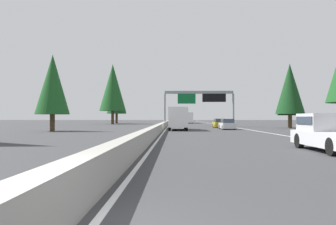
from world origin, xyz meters
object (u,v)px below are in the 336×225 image
at_px(conifer_left_far, 117,96).
at_px(sedan_distant_b, 219,123).
at_px(pickup_mid_right, 328,132).
at_px(minivan_far_right, 185,119).
at_px(conifer_left_mid, 113,88).
at_px(sedan_near_center, 227,125).
at_px(conifer_right_mid, 290,93).
at_px(sedan_mid_left, 186,120).
at_px(conifer_left_near, 53,85).
at_px(sign_gantry_overhead, 200,98).
at_px(conifer_right_near, 290,89).
at_px(box_truck_mid_center, 178,118).
at_px(bus_near_right, 188,117).

bearing_deg(conifer_left_far, sedan_distant_b, -148.42).
relative_size(pickup_mid_right, minivan_far_right, 1.12).
relative_size(conifer_left_mid, conifer_left_far, 1.20).
xyz_separation_m(sedan_near_center, conifer_right_mid, (7.25, -11.25, 4.90)).
xyz_separation_m(sedan_distant_b, sedan_mid_left, (54.43, 3.41, 0.00)).
relative_size(sedan_near_center, conifer_left_near, 0.47).
bearing_deg(sign_gantry_overhead, conifer_right_near, -118.88).
height_order(sedan_distant_b, box_truck_mid_center, box_truck_mid_center).
xyz_separation_m(pickup_mid_right, conifer_left_near, (22.67, 22.38, 4.73)).
bearing_deg(bus_near_right, sedan_distant_b, -175.33).
bearing_deg(sign_gantry_overhead, minivan_far_right, 0.47).
distance_m(conifer_left_mid, conifer_left_far, 11.00).
xyz_separation_m(sedan_near_center, sedan_mid_left, (62.62, 3.40, 0.00)).
distance_m(conifer_left_near, conifer_left_far, 53.66).
bearing_deg(minivan_far_right, sign_gantry_overhead, -179.53).
relative_size(sedan_near_center, sedan_mid_left, 1.00).
bearing_deg(sedan_distant_b, conifer_right_near, -103.36).
height_order(pickup_mid_right, minivan_far_right, pickup_mid_right).
bearing_deg(sedan_mid_left, box_truck_mid_center, 176.92).
bearing_deg(conifer_right_mid, box_truck_mid_center, 118.16).
distance_m(sign_gantry_overhead, sedan_near_center, 14.10).
relative_size(pickup_mid_right, conifer_left_near, 0.60).
bearing_deg(minivan_far_right, sedan_distant_b, -177.19).
xyz_separation_m(sedan_mid_left, conifer_left_near, (-69.14, 18.69, 4.96)).
distance_m(conifer_right_near, conifer_right_mid, 1.78).
bearing_deg(sign_gantry_overhead, pickup_mid_right, -175.85).
height_order(sign_gantry_overhead, conifer_left_far, conifer_left_far).
bearing_deg(pickup_mid_right, sign_gantry_overhead, 4.15).
distance_m(sedan_mid_left, minivan_far_right, 12.90).
relative_size(pickup_mid_right, conifer_left_far, 0.44).
bearing_deg(conifer_left_mid, sign_gantry_overhead, -138.89).
distance_m(sign_gantry_overhead, conifer_left_mid, 30.96).
bearing_deg(conifer_left_mid, box_truck_mid_center, -157.45).
distance_m(box_truck_mid_center, conifer_left_mid, 42.56).
xyz_separation_m(sedan_mid_left, minivan_far_right, (12.90, -0.11, 0.27)).
relative_size(sedan_distant_b, bus_near_right, 0.38).
distance_m(sedan_distant_b, bus_near_right, 42.39).
xyz_separation_m(pickup_mid_right, conifer_left_far, (76.26, 24.18, 6.79)).
bearing_deg(sedan_distant_b, bus_near_right, 4.67).
xyz_separation_m(sedan_near_center, conifer_left_mid, (36.21, 22.96, 8.54)).
height_order(bus_near_right, conifer_right_mid, conifer_right_mid).
xyz_separation_m(sedan_distant_b, conifer_left_near, (-14.71, 22.10, 4.96)).
bearing_deg(conifer_right_near, sedan_distant_b, 76.64).
bearing_deg(conifer_left_near, sedan_near_center, -73.56).
bearing_deg(conifer_left_far, sedan_mid_left, -52.80).
height_order(conifer_left_near, conifer_left_far, conifer_left_far).
distance_m(conifer_right_mid, conifer_left_far, 53.15).
xyz_separation_m(sign_gantry_overhead, minivan_far_right, (62.43, 0.51, -4.18)).
height_order(bus_near_right, conifer_right_near, conifer_right_near).
height_order(minivan_far_right, bus_near_right, bus_near_right).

